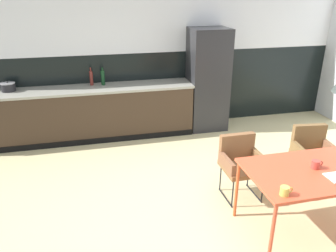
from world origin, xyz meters
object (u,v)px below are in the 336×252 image
(cooking_pot, at_px, (8,87))
(dining_table, at_px, (329,172))
(mug_dark_espresso, at_px, (285,191))
(armchair_near_window, at_px, (240,158))
(bottle_oil_tall, at_px, (91,78))
(mug_short_terracotta, at_px, (316,164))
(armchair_far_side, at_px, (312,148))
(refrigerator_column, at_px, (208,80))
(bottle_wine_green, at_px, (103,77))

(cooking_pot, bearing_deg, dining_table, -40.66)
(mug_dark_espresso, relative_size, cooking_pot, 0.54)
(armchair_near_window, distance_m, bottle_oil_tall, 3.00)
(mug_short_terracotta, bearing_deg, dining_table, -13.54)
(armchair_far_side, bearing_deg, cooking_pot, -21.30)
(refrigerator_column, bearing_deg, mug_short_terracotta, -87.72)
(dining_table, distance_m, armchair_far_side, 1.05)
(mug_short_terracotta, height_order, bottle_oil_tall, bottle_oil_tall)
(armchair_near_window, xyz_separation_m, mug_dark_espresso, (-0.12, -1.15, 0.29))
(dining_table, xyz_separation_m, armchair_far_side, (0.47, 0.91, -0.21))
(armchair_near_window, bearing_deg, armchair_far_side, -176.40)
(dining_table, xyz_separation_m, bottle_oil_tall, (-2.34, 3.21, 0.34))
(dining_table, xyz_separation_m, armchair_near_window, (-0.61, 0.83, -0.20))
(armchair_far_side, xyz_separation_m, bottle_oil_tall, (-2.81, 2.30, 0.55))
(mug_short_terracotta, xyz_separation_m, bottle_wine_green, (-1.99, 3.14, 0.25))
(bottle_wine_green, bearing_deg, dining_table, -55.99)
(armchair_far_side, height_order, mug_dark_espresso, mug_dark_espresso)
(dining_table, distance_m, bottle_wine_green, 3.85)
(armchair_far_side, relative_size, cooking_pot, 3.38)
(refrigerator_column, relative_size, bottle_wine_green, 5.95)
(armchair_far_side, xyz_separation_m, cooking_pot, (-4.15, 2.25, 0.49))
(mug_short_terracotta, bearing_deg, armchair_far_side, 54.59)
(dining_table, xyz_separation_m, mug_dark_espresso, (-0.73, -0.33, 0.09))
(armchair_far_side, xyz_separation_m, mug_short_terracotta, (-0.62, -0.88, 0.30))
(dining_table, distance_m, mug_dark_espresso, 0.80)
(mug_short_terracotta, height_order, cooking_pot, cooking_pot)
(armchair_near_window, xyz_separation_m, bottle_oil_tall, (-1.73, 2.38, 0.54))
(cooking_pot, relative_size, bottle_wine_green, 0.74)
(mug_short_terracotta, distance_m, cooking_pot, 4.71)
(refrigerator_column, bearing_deg, dining_table, -84.94)
(refrigerator_column, bearing_deg, armchair_near_window, -98.58)
(dining_table, bearing_deg, armchair_near_window, 126.28)
(bottle_oil_tall, distance_m, bottle_wine_green, 0.20)
(armchair_near_window, distance_m, mug_dark_espresso, 1.19)
(refrigerator_column, relative_size, armchair_far_side, 2.37)
(cooking_pot, height_order, bottle_wine_green, bottle_wine_green)
(armchair_near_window, xyz_separation_m, armchair_far_side, (1.08, 0.09, -0.01))
(mug_dark_espresso, height_order, bottle_oil_tall, bottle_oil_tall)
(armchair_near_window, height_order, bottle_wine_green, bottle_wine_green)
(dining_table, bearing_deg, armchair_far_side, 62.61)
(cooking_pot, bearing_deg, mug_short_terracotta, -41.52)
(dining_table, relative_size, mug_short_terracotta, 13.62)
(mug_dark_espresso, height_order, cooking_pot, cooking_pot)
(dining_table, height_order, bottle_wine_green, bottle_wine_green)
(armchair_near_window, height_order, bottle_oil_tall, bottle_oil_tall)
(refrigerator_column, relative_size, armchair_near_window, 2.34)
(bottle_wine_green, bearing_deg, armchair_near_window, -56.82)
(bottle_oil_tall, bearing_deg, mug_dark_espresso, -65.48)
(mug_short_terracotta, height_order, bottle_wine_green, bottle_wine_green)
(refrigerator_column, xyz_separation_m, bottle_oil_tall, (-2.07, 0.16, 0.12))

